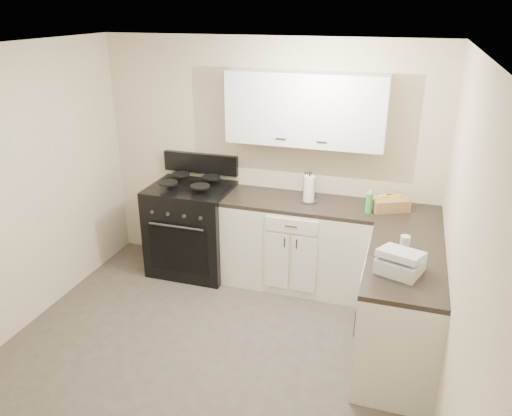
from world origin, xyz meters
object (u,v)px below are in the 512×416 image
(stove, at_px, (193,231))
(knife_block, at_px, (308,190))
(wicker_basket, at_px, (389,204))
(countertop_grill, at_px, (400,265))
(paper_towel, at_px, (309,189))

(stove, relative_size, knife_block, 5.32)
(stove, height_order, wicker_basket, wicker_basket)
(wicker_basket, xyz_separation_m, countertop_grill, (0.15, -1.22, -0.00))
(stove, height_order, paper_towel, paper_towel)
(stove, height_order, knife_block, knife_block)
(knife_block, relative_size, wicker_basket, 0.57)
(paper_towel, xyz_separation_m, wicker_basket, (0.78, 0.03, -0.08))
(stove, relative_size, countertop_grill, 3.44)
(knife_block, relative_size, countertop_grill, 0.65)
(knife_block, relative_size, paper_towel, 0.73)
(paper_towel, distance_m, wicker_basket, 0.79)
(countertop_grill, bearing_deg, wicker_basket, 116.15)
(knife_block, distance_m, wicker_basket, 0.81)
(wicker_basket, bearing_deg, paper_towel, -177.45)
(stove, distance_m, countertop_grill, 2.54)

